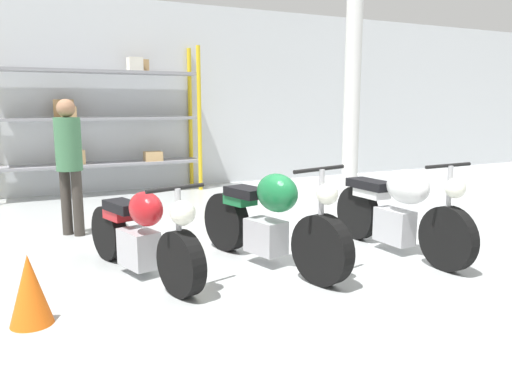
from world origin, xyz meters
The scene contains 9 objects.
ground_plane centered at (0.00, 0.00, 0.00)m, with size 30.00×30.00×0.00m, color #B2B7B7.
back_wall centered at (0.00, 5.36, 1.80)m, with size 30.00×0.08×3.60m.
shelving_rack centered at (-0.95, 4.99, 1.41)m, with size 3.73×0.63×2.74m.
support_pillar centered at (2.97, 2.73, 1.80)m, with size 0.28×0.28×3.60m.
motorcycle_red centered at (-1.32, 0.20, 0.41)m, with size 0.79×1.96×0.97m.
motorcycle_green centered at (-0.06, -0.05, 0.48)m, with size 0.82×2.10×1.09m.
motorcycle_white centered at (1.44, -0.27, 0.50)m, with size 0.61×2.04×1.08m.
person_browsing centered at (-1.75, 2.14, 1.01)m, with size 0.45×0.45×1.72m.
traffic_cone centered at (-2.33, -0.51, 0.28)m, with size 0.32×0.32×0.55m.
Camera 1 is at (-2.34, -4.46, 1.65)m, focal length 35.00 mm.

